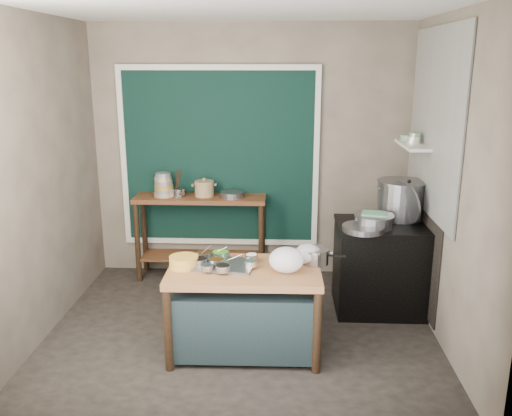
{
  "coord_description": "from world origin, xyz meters",
  "views": [
    {
      "loc": [
        0.34,
        -4.49,
        2.4
      ],
      "look_at": [
        0.12,
        0.25,
        1.11
      ],
      "focal_mm": 38.0,
      "sensor_mm": 36.0,
      "label": 1
    }
  ],
  "objects_px": {
    "stock_pot": "(401,199)",
    "condiment_tray": "(224,265)",
    "saucepan": "(315,256)",
    "utensil_cup": "(179,192)",
    "prep_table": "(244,310)",
    "steamer": "(374,221)",
    "ceramic_crock": "(204,189)",
    "stove_block": "(382,268)",
    "back_counter": "(201,237)",
    "yellow_basin": "(184,262)"
  },
  "relations": [
    {
      "from": "ceramic_crock",
      "to": "utensil_cup",
      "type": "bearing_deg",
      "value": -174.07
    },
    {
      "from": "stock_pot",
      "to": "condiment_tray",
      "type": "bearing_deg",
      "value": -147.3
    },
    {
      "from": "stove_block",
      "to": "ceramic_crock",
      "type": "distance_m",
      "value": 2.08
    },
    {
      "from": "prep_table",
      "to": "saucepan",
      "type": "relative_size",
      "value": 5.21
    },
    {
      "from": "stove_block",
      "to": "stock_pot",
      "type": "xyz_separation_m",
      "value": [
        0.18,
        0.22,
        0.65
      ]
    },
    {
      "from": "stove_block",
      "to": "steamer",
      "type": "xyz_separation_m",
      "value": [
        -0.13,
        -0.11,
        0.52
      ]
    },
    {
      "from": "stove_block",
      "to": "steamer",
      "type": "bearing_deg",
      "value": -139.29
    },
    {
      "from": "back_counter",
      "to": "stove_block",
      "type": "bearing_deg",
      "value": -21.02
    },
    {
      "from": "prep_table",
      "to": "steamer",
      "type": "distance_m",
      "value": 1.52
    },
    {
      "from": "utensil_cup",
      "to": "stock_pot",
      "type": "bearing_deg",
      "value": -12.15
    },
    {
      "from": "stove_block",
      "to": "condiment_tray",
      "type": "xyz_separation_m",
      "value": [
        -1.47,
        -0.84,
        0.34
      ]
    },
    {
      "from": "ceramic_crock",
      "to": "stock_pot",
      "type": "relative_size",
      "value": 0.46
    },
    {
      "from": "saucepan",
      "to": "stove_block",
      "type": "bearing_deg",
      "value": 54.63
    },
    {
      "from": "saucepan",
      "to": "ceramic_crock",
      "type": "xyz_separation_m",
      "value": [
        -1.14,
        1.49,
        0.21
      ]
    },
    {
      "from": "yellow_basin",
      "to": "saucepan",
      "type": "relative_size",
      "value": 1.0
    },
    {
      "from": "utensil_cup",
      "to": "ceramic_crock",
      "type": "height_order",
      "value": "ceramic_crock"
    },
    {
      "from": "back_counter",
      "to": "saucepan",
      "type": "bearing_deg",
      "value": -51.15
    },
    {
      "from": "saucepan",
      "to": "steamer",
      "type": "height_order",
      "value": "steamer"
    },
    {
      "from": "saucepan",
      "to": "steamer",
      "type": "distance_m",
      "value": 0.87
    },
    {
      "from": "back_counter",
      "to": "saucepan",
      "type": "xyz_separation_m",
      "value": [
        1.19,
        -1.48,
        0.34
      ]
    },
    {
      "from": "stove_block",
      "to": "saucepan",
      "type": "distance_m",
      "value": 1.1
    },
    {
      "from": "yellow_basin",
      "to": "stock_pot",
      "type": "relative_size",
      "value": 0.49
    },
    {
      "from": "utensil_cup",
      "to": "steamer",
      "type": "xyz_separation_m",
      "value": [
        2.0,
        -0.82,
        -0.05
      ]
    },
    {
      "from": "condiment_tray",
      "to": "ceramic_crock",
      "type": "xyz_separation_m",
      "value": [
        -0.38,
        1.58,
        0.26
      ]
    },
    {
      "from": "utensil_cup",
      "to": "stock_pot",
      "type": "height_order",
      "value": "stock_pot"
    },
    {
      "from": "condiment_tray",
      "to": "yellow_basin",
      "type": "xyz_separation_m",
      "value": [
        -0.33,
        -0.04,
        0.04
      ]
    },
    {
      "from": "back_counter",
      "to": "utensil_cup",
      "type": "bearing_deg",
      "value": -175.83
    },
    {
      "from": "condiment_tray",
      "to": "saucepan",
      "type": "relative_size",
      "value": 2.04
    },
    {
      "from": "prep_table",
      "to": "steamer",
      "type": "relative_size",
      "value": 3.27
    },
    {
      "from": "steamer",
      "to": "ceramic_crock",
      "type": "bearing_deg",
      "value": 153.67
    },
    {
      "from": "condiment_tray",
      "to": "yellow_basin",
      "type": "distance_m",
      "value": 0.34
    },
    {
      "from": "utensil_cup",
      "to": "prep_table",
      "type": "bearing_deg",
      "value": -62.53
    },
    {
      "from": "condiment_tray",
      "to": "steamer",
      "type": "height_order",
      "value": "steamer"
    },
    {
      "from": "back_counter",
      "to": "condiment_tray",
      "type": "relative_size",
      "value": 2.96
    },
    {
      "from": "steamer",
      "to": "utensil_cup",
      "type": "bearing_deg",
      "value": 157.66
    },
    {
      "from": "condiment_tray",
      "to": "steamer",
      "type": "relative_size",
      "value": 1.28
    },
    {
      "from": "stock_pot",
      "to": "steamer",
      "type": "height_order",
      "value": "stock_pot"
    },
    {
      "from": "stock_pot",
      "to": "steamer",
      "type": "bearing_deg",
      "value": -133.31
    },
    {
      "from": "prep_table",
      "to": "back_counter",
      "type": "relative_size",
      "value": 0.86
    },
    {
      "from": "prep_table",
      "to": "ceramic_crock",
      "type": "distance_m",
      "value": 1.84
    },
    {
      "from": "prep_table",
      "to": "back_counter",
      "type": "xyz_separation_m",
      "value": [
        -0.6,
        1.62,
        0.1
      ]
    },
    {
      "from": "stove_block",
      "to": "steamer",
      "type": "height_order",
      "value": "steamer"
    },
    {
      "from": "back_counter",
      "to": "yellow_basin",
      "type": "bearing_deg",
      "value": -86.4
    },
    {
      "from": "stove_block",
      "to": "saucepan",
      "type": "relative_size",
      "value": 3.75
    },
    {
      "from": "yellow_basin",
      "to": "ceramic_crock",
      "type": "relative_size",
      "value": 1.07
    },
    {
      "from": "stove_block",
      "to": "prep_table",
      "type": "bearing_deg",
      "value": -145.69
    },
    {
      "from": "yellow_basin",
      "to": "ceramic_crock",
      "type": "xyz_separation_m",
      "value": [
        -0.05,
        1.63,
        0.23
      ]
    },
    {
      "from": "prep_table",
      "to": "yellow_basin",
      "type": "bearing_deg",
      "value": 178.61
    },
    {
      "from": "ceramic_crock",
      "to": "steamer",
      "type": "xyz_separation_m",
      "value": [
        1.72,
        -0.85,
        -0.08
      ]
    },
    {
      "from": "back_counter",
      "to": "steamer",
      "type": "relative_size",
      "value": 3.79
    }
  ]
}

